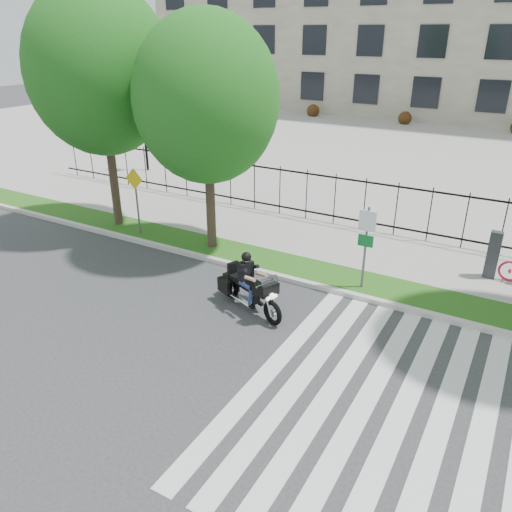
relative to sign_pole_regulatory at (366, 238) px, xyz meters
The scene contains 13 objects.
ground 5.62m from the sign_pole_regulatory, 120.99° to the right, with size 120.00×120.00×0.00m, color #323234.
curb 3.25m from the sign_pole_regulatory, behind, with size 60.00×0.20×0.15m, color beige.
grass_verge 3.24m from the sign_pole_regulatory, behind, with size 60.00×1.50×0.15m, color #225314.
sidewalk 4.31m from the sign_pole_regulatory, 133.77° to the left, with size 60.00×3.50×0.15m, color #9B9791.
plaza 20.67m from the sign_pole_regulatory, 97.67° to the left, with size 80.00×34.00×0.10m, color #9B9791.
crosswalk_stripes 5.32m from the sign_pole_regulatory, 65.62° to the right, with size 5.70×8.00×0.01m, color silver, non-canonical shape.
iron_fence 5.41m from the sign_pole_regulatory, 120.76° to the left, with size 30.00×0.06×2.00m, color black, non-canonical shape.
lamp_post_left 16.58m from the sign_pole_regulatory, 153.29° to the left, with size 1.06×0.70×4.25m.
street_tree_0 10.91m from the sign_pole_regulatory, behind, with size 5.15×5.15×8.67m.
street_tree_1 6.59m from the sign_pole_regulatory, behind, with size 4.64×4.64×7.68m.
sign_pole_regulatory is the anchor object (origin of this frame).
sign_pole_warning 8.68m from the sign_pole_regulatory, behind, with size 0.78×0.09×2.49m.
motorcycle_rider 3.63m from the sign_pole_regulatory, 132.78° to the right, with size 2.50×1.35×2.04m.
Camera 1 is at (6.58, -8.38, 7.15)m, focal length 35.00 mm.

